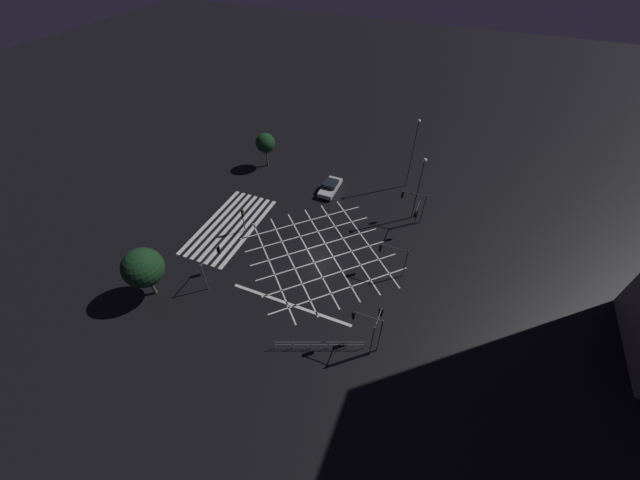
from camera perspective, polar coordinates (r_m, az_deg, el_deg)
The scene contains 15 objects.
ground_plane at distance 38.83m, azimuth 0.00°, elevation -2.08°, with size 200.00×200.00×0.00m, color black.
road_markings at distance 40.96m, azimuth -9.13°, elevation 0.27°, with size 18.49×23.70×0.01m.
traffic_light_median_south at distance 40.66m, azimuth -12.21°, elevation 3.78°, with size 0.36×0.39×3.25m.
traffic_light_se_main at distance 36.11m, azimuth -16.84°, elevation -3.03°, with size 3.06×0.36×3.56m.
traffic_light_ne_main at distance 30.06m, azimuth 9.14°, elevation -13.10°, with size 2.25×0.36×4.17m.
traffic_light_nw_main at distance 41.19m, azimuth 15.19°, elevation 4.30°, with size 2.49×0.36×3.58m.
traffic_light_nw_cross at distance 42.27m, azimuth 14.49°, elevation 6.22°, with size 0.36×2.85×4.02m.
traffic_light_ne_cross at distance 29.55m, azimuth 7.38°, elevation -13.16°, with size 0.36×2.60×4.60m.
traffic_light_median_north at distance 35.73m, azimuth 11.32°, elevation -2.09°, with size 0.36×2.92×3.67m.
street_lamp_east at distance 41.25m, azimuth 15.76°, elevation 9.23°, with size 0.46×0.46×8.19m.
street_lamp_west at distance 46.60m, azimuth 14.76°, elevation 14.15°, with size 0.40×0.40×9.32m.
street_tree_near at distance 36.25m, azimuth -26.46°, elevation -4.01°, with size 3.74×3.74×5.58m.
street_tree_far at distance 51.06m, azimuth -8.75°, elevation 15.09°, with size 2.67×2.67×4.93m.
waiting_car at distance 46.98m, azimuth 1.66°, elevation 8.50°, with size 4.42×1.87×1.34m.
pedestrian_railing at distance 31.49m, azimuth 0.00°, elevation -16.33°, with size 2.97×7.10×1.05m.
Camera 1 is at (24.73, 10.24, 28.13)m, focal length 20.00 mm.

